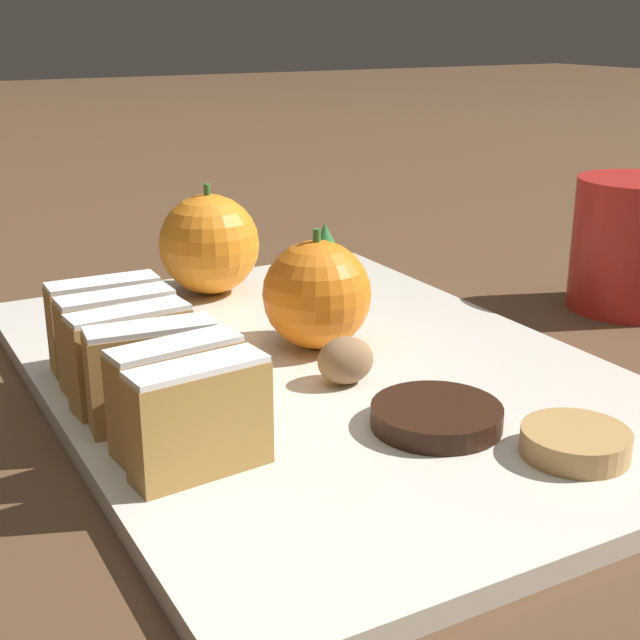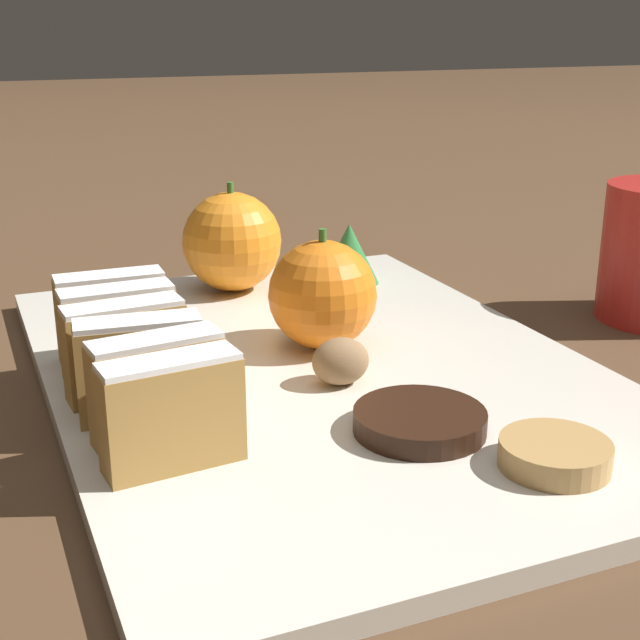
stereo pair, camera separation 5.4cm
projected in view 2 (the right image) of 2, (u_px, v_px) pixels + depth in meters
The scene contains 14 objects.
ground_plane at pixel (320, 383), 0.56m from camera, with size 6.00×6.00×0.00m, color #513823.
serving_platter at pixel (320, 374), 0.56m from camera, with size 0.33×0.46×0.01m.
stollen_slice_front at pixel (172, 413), 0.42m from camera, with size 0.07×0.03×0.06m.
stollen_slice_second at pixel (158, 389), 0.45m from camera, with size 0.07×0.03×0.06m.
stollen_slice_third at pixel (140, 368), 0.48m from camera, with size 0.07×0.03×0.06m.
stollen_slice_fourth at pixel (125, 350), 0.50m from camera, with size 0.07×0.03×0.06m.
stollen_slice_fifth at pixel (119, 332), 0.53m from camera, with size 0.07×0.02×0.06m.
stollen_slice_sixth at pixel (112, 317), 0.56m from camera, with size 0.07×0.02×0.06m.
orange_near at pixel (234, 242), 0.70m from camera, with size 0.08×0.08×0.09m.
orange_far at pixel (322, 295), 0.58m from camera, with size 0.07×0.07×0.08m.
walnut at pixel (346, 360), 0.52m from camera, with size 0.03×0.03×0.03m.
chocolate_cookie at pixel (420, 421), 0.46m from camera, with size 0.07×0.07×0.01m.
gingerbread_cookie at pixel (555, 454), 0.43m from camera, with size 0.05×0.05×0.01m.
evergreen_sprig at pixel (349, 253), 0.72m from camera, with size 0.05×0.05×0.05m.
Camera 2 is at (-0.20, -0.48, 0.22)m, focal length 50.00 mm.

